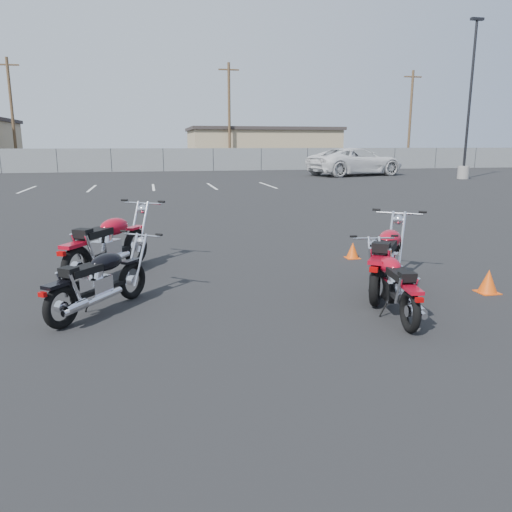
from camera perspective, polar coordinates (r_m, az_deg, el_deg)
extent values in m
plane|color=black|center=(6.54, -0.62, -6.78)|extent=(120.00, 120.00, 0.00)
torus|color=black|center=(9.38, -13.60, 1.02)|extent=(0.45, 0.64, 0.68)
cylinder|color=silver|center=(9.38, -13.60, 1.02)|extent=(0.19, 0.21, 0.18)
torus|color=black|center=(8.09, -19.78, -1.24)|extent=(0.45, 0.64, 0.68)
cylinder|color=silver|center=(8.09, -19.78, -1.24)|extent=(0.19, 0.21, 0.18)
cube|color=black|center=(8.71, -16.48, 0.26)|extent=(0.71, 1.07, 0.07)
cube|color=silver|center=(8.65, -16.72, 0.62)|extent=(0.49, 0.53, 0.34)
cylinder|color=silver|center=(8.62, -16.81, 1.94)|extent=(0.34, 0.36, 0.30)
ellipsoid|color=#A30A1C|center=(8.80, -15.90, 3.25)|extent=(0.63, 0.74, 0.29)
cube|color=black|center=(8.37, -17.98, 2.50)|extent=(0.57, 0.68, 0.11)
cube|color=black|center=(8.14, -19.18, 2.46)|extent=(0.32, 0.30, 0.14)
cube|color=#A30A1C|center=(8.00, -20.07, 1.19)|extent=(0.42, 0.51, 0.06)
cube|color=#A30A1C|center=(9.32, -13.71, 3.15)|extent=(0.32, 0.40, 0.05)
cylinder|color=silver|center=(8.08, -18.44, 0.89)|extent=(0.16, 0.21, 0.44)
cylinder|color=silver|center=(8.24, -19.94, 1.01)|extent=(0.16, 0.21, 0.44)
cylinder|color=silver|center=(8.36, -16.77, -0.75)|extent=(0.73, 1.11, 0.14)
cylinder|color=silver|center=(8.07, -18.26, -1.16)|extent=(0.32, 0.41, 0.15)
cylinder|color=silver|center=(9.38, -12.75, 3.29)|extent=(0.27, 0.41, 0.89)
cylinder|color=silver|center=(9.48, -13.79, 3.34)|extent=(0.27, 0.41, 0.89)
sphere|color=silver|center=(9.54, -12.79, 5.23)|extent=(0.25, 0.25, 0.18)
cylinder|color=silver|center=(9.54, -12.75, 5.91)|extent=(0.69, 0.44, 0.03)
cylinder|color=black|center=(9.32, -10.76, 6.12)|extent=(0.14, 0.10, 0.04)
cylinder|color=black|center=(9.73, -14.82, 6.20)|extent=(0.14, 0.10, 0.04)
cylinder|color=black|center=(8.76, -17.66, -1.18)|extent=(0.17, 0.11, 0.34)
cube|color=#990505|center=(7.80, -21.37, 0.25)|extent=(0.13, 0.12, 0.07)
torus|color=black|center=(7.36, -13.97, -2.73)|extent=(0.41, 0.49, 0.54)
cylinder|color=silver|center=(7.36, -13.97, -2.73)|extent=(0.16, 0.17, 0.14)
torus|color=black|center=(6.45, -21.37, -5.44)|extent=(0.41, 0.49, 0.54)
cylinder|color=silver|center=(6.45, -21.37, -5.44)|extent=(0.16, 0.17, 0.14)
cube|color=black|center=(6.88, -17.44, -3.71)|extent=(0.65, 0.81, 0.05)
cube|color=silver|center=(6.84, -17.72, -3.37)|extent=(0.41, 0.43, 0.27)
cylinder|color=silver|center=(6.79, -17.82, -2.05)|extent=(0.28, 0.29, 0.24)
ellipsoid|color=black|center=(6.91, -16.72, -0.65)|extent=(0.54, 0.58, 0.23)
cube|color=black|center=(6.61, -19.21, -1.58)|extent=(0.49, 0.54, 0.09)
cube|color=black|center=(6.45, -20.63, -1.71)|extent=(0.26, 0.25, 0.11)
cube|color=black|center=(6.36, -21.69, -3.04)|extent=(0.36, 0.40, 0.05)
cube|color=black|center=(7.29, -14.09, -0.57)|extent=(0.28, 0.32, 0.04)
cylinder|color=silver|center=(6.40, -19.98, -3.35)|extent=(0.14, 0.16, 0.36)
cylinder|color=silver|center=(6.56, -21.32, -3.09)|extent=(0.14, 0.16, 0.36)
cylinder|color=silver|center=(6.61, -18.07, -4.91)|extent=(0.67, 0.84, 0.12)
cylinder|color=silver|center=(6.41, -19.86, -5.43)|extent=(0.28, 0.32, 0.12)
cylinder|color=silver|center=(7.32, -13.06, -0.42)|extent=(0.25, 0.31, 0.71)
cylinder|color=silver|center=(7.42, -14.05, -0.30)|extent=(0.25, 0.31, 0.71)
sphere|color=silver|center=(7.44, -12.95, 1.63)|extent=(0.20, 0.20, 0.14)
cylinder|color=silver|center=(7.43, -12.90, 2.34)|extent=(0.52, 0.41, 0.03)
cylinder|color=black|center=(7.22, -11.03, 2.42)|extent=(0.11, 0.09, 0.03)
cylinder|color=black|center=(7.61, -14.87, 2.75)|extent=(0.11, 0.09, 0.03)
cylinder|color=black|center=(6.95, -18.62, -5.11)|extent=(0.13, 0.10, 0.27)
cube|color=#990505|center=(6.23, -23.22, -4.07)|extent=(0.10, 0.10, 0.05)
torus|color=black|center=(7.30, 13.66, -2.93)|extent=(0.17, 0.53, 0.52)
cylinder|color=silver|center=(7.30, 13.66, -2.93)|extent=(0.10, 0.15, 0.14)
torus|color=black|center=(6.17, 17.19, -6.05)|extent=(0.17, 0.53, 0.52)
cylinder|color=silver|center=(6.17, 17.19, -6.05)|extent=(0.10, 0.15, 0.14)
cube|color=black|center=(6.72, 15.29, -4.08)|extent=(0.21, 0.91, 0.05)
cube|color=silver|center=(6.67, 15.44, -3.76)|extent=(0.29, 0.36, 0.26)
cylinder|color=silver|center=(6.63, 15.52, -2.46)|extent=(0.20, 0.24, 0.23)
ellipsoid|color=#A30A1C|center=(6.78, 15.02, -1.04)|extent=(0.33, 0.53, 0.22)
cube|color=black|center=(6.40, 16.22, -2.07)|extent=(0.29, 0.50, 0.09)
cube|color=black|center=(6.20, 16.92, -2.27)|extent=(0.21, 0.18, 0.10)
cube|color=#A30A1C|center=(6.08, 17.42, -3.66)|extent=(0.20, 0.38, 0.04)
cube|color=#A30A1C|center=(7.23, 13.78, -0.85)|extent=(0.15, 0.31, 0.03)
cylinder|color=silver|center=(6.26, 17.78, -3.74)|extent=(0.06, 0.16, 0.34)
cylinder|color=silver|center=(6.19, 15.99, -3.82)|extent=(0.06, 0.16, 0.34)
cylinder|color=silver|center=(6.55, 17.16, -5.11)|extent=(0.21, 0.96, 0.11)
cylinder|color=silver|center=(6.30, 18.07, -5.72)|extent=(0.15, 0.32, 0.11)
cylinder|color=silver|center=(7.35, 14.11, -0.62)|extent=(0.09, 0.35, 0.68)
cylinder|color=silver|center=(7.31, 12.95, -0.64)|extent=(0.09, 0.35, 0.68)
sphere|color=silver|center=(7.41, 13.30, 1.31)|extent=(0.16, 0.16, 0.14)
cylinder|color=silver|center=(7.41, 13.30, 2.00)|extent=(0.60, 0.11, 0.03)
cylinder|color=black|center=(7.49, 15.57, 2.24)|extent=(0.11, 0.05, 0.03)
cylinder|color=black|center=(7.30, 11.08, 2.22)|extent=(0.11, 0.05, 0.03)
cylinder|color=black|center=(6.65, 14.46, -5.69)|extent=(0.14, 0.04, 0.26)
cube|color=#990505|center=(5.89, 18.17, -4.79)|extent=(0.09, 0.06, 0.05)
torus|color=black|center=(8.49, 15.46, -0.41)|extent=(0.47, 0.59, 0.64)
cylinder|color=silver|center=(8.49, 15.46, -0.41)|extent=(0.19, 0.20, 0.17)
torus|color=black|center=(7.00, 13.64, -3.08)|extent=(0.47, 0.59, 0.64)
cylinder|color=silver|center=(7.00, 13.64, -3.08)|extent=(0.19, 0.20, 0.17)
cube|color=black|center=(7.73, 14.65, -1.31)|extent=(0.74, 0.98, 0.06)
cube|color=silver|center=(7.67, 14.62, -0.93)|extent=(0.48, 0.51, 0.32)
cylinder|color=silver|center=(7.63, 14.70, 0.47)|extent=(0.33, 0.34, 0.28)
ellipsoid|color=#A30A1C|center=(7.84, 15.04, 1.90)|extent=(0.63, 0.70, 0.27)
cube|color=black|center=(7.34, 14.43, 1.05)|extent=(0.57, 0.64, 0.11)
cube|color=black|center=(7.07, 14.10, 0.98)|extent=(0.30, 0.29, 0.13)
cube|color=#A30A1C|center=(6.90, 13.76, -0.43)|extent=(0.42, 0.48, 0.05)
cube|color=#A30A1C|center=(8.43, 15.59, 1.82)|extent=(0.32, 0.38, 0.04)
cylinder|color=silver|center=(7.07, 15.00, -0.76)|extent=(0.16, 0.19, 0.42)
cylinder|color=silver|center=(7.11, 12.96, -0.57)|extent=(0.16, 0.19, 0.42)
cylinder|color=silver|center=(7.42, 15.55, -2.47)|extent=(0.76, 1.02, 0.14)
cylinder|color=silver|center=(7.09, 15.16, -2.98)|extent=(0.32, 0.38, 0.14)
cylinder|color=silver|center=(8.54, 16.36, 1.95)|extent=(0.29, 0.38, 0.85)
cylinder|color=silver|center=(8.56, 15.08, 2.06)|extent=(0.29, 0.38, 0.85)
sphere|color=silver|center=(8.67, 15.98, 4.00)|extent=(0.24, 0.24, 0.17)
cylinder|color=silver|center=(8.68, 16.05, 4.72)|extent=(0.63, 0.46, 0.03)
cylinder|color=black|center=(8.61, 18.52, 4.79)|extent=(0.13, 0.11, 0.04)
cylinder|color=black|center=(8.71, 13.59, 5.17)|extent=(0.13, 0.11, 0.04)
cylinder|color=black|center=(7.70, 13.34, -2.86)|extent=(0.15, 0.12, 0.32)
cube|color=#990505|center=(6.65, 13.31, -1.52)|extent=(0.12, 0.11, 0.06)
cone|color=#EE4F0C|center=(9.89, 10.98, 0.68)|extent=(0.24, 0.24, 0.30)
cube|color=#EE4F0C|center=(9.92, 10.95, -0.20)|extent=(0.26, 0.26, 0.01)
cone|color=#EE4F0C|center=(8.22, 25.02, -2.58)|extent=(0.28, 0.28, 0.34)
cube|color=#EE4F0C|center=(8.27, 24.90, -3.77)|extent=(0.30, 0.30, 0.01)
cylinder|color=gray|center=(34.34, 22.60, 8.81)|extent=(0.70, 0.70, 0.80)
cylinder|color=black|center=(34.41, 23.29, 16.51)|extent=(0.16, 0.16, 8.46)
cube|color=black|center=(35.03, 23.96, 23.52)|extent=(0.80, 0.25, 0.15)
cube|color=slate|center=(41.08, -10.55, 10.75)|extent=(80.00, 0.04, 1.80)
cylinder|color=black|center=(42.46, -27.19, 9.64)|extent=(0.06, 0.06, 1.80)
cylinder|color=black|center=(41.62, -21.79, 10.09)|extent=(0.06, 0.06, 1.80)
cylinder|color=black|center=(41.16, -16.21, 10.47)|extent=(0.06, 0.06, 1.80)
cylinder|color=black|center=(41.08, -10.55, 10.75)|extent=(0.06, 0.06, 1.80)
cylinder|color=black|center=(41.40, -4.91, 10.93)|extent=(0.06, 0.06, 1.80)
cylinder|color=black|center=(42.09, 0.60, 11.00)|extent=(0.06, 0.06, 1.80)
cylinder|color=black|center=(43.14, 5.89, 10.98)|extent=(0.06, 0.06, 1.80)
cylinder|color=black|center=(44.53, 10.88, 10.88)|extent=(0.06, 0.06, 1.80)
cylinder|color=black|center=(46.22, 15.54, 10.71)|extent=(0.06, 0.06, 1.80)
cylinder|color=black|center=(48.19, 19.83, 10.49)|extent=(0.06, 0.06, 1.80)
cylinder|color=black|center=(50.40, 23.77, 10.24)|extent=(0.06, 0.06, 1.80)
cube|color=tan|center=(51.29, 0.58, 12.21)|extent=(14.00, 9.00, 3.40)
cube|color=#362F2D|center=(51.31, 0.58, 14.28)|extent=(14.40, 9.40, 0.30)
cylinder|color=#4A3522|center=(47.35, -26.08, 14.31)|extent=(0.24, 0.24, 9.00)
cube|color=#4A3522|center=(47.70, -26.56, 18.97)|extent=(1.80, 0.12, 0.12)
cylinder|color=#4A3522|center=(45.68, -3.08, 15.64)|extent=(0.24, 0.24, 9.00)
cube|color=#4A3522|center=(46.04, -3.14, 20.50)|extent=(1.80, 0.12, 0.12)
cylinder|color=#4A3522|center=(52.55, 17.20, 14.73)|extent=(0.24, 0.24, 9.00)
cube|color=#4A3522|center=(52.87, 17.50, 18.95)|extent=(1.80, 0.12, 0.12)
cube|color=silver|center=(26.77, -24.69, 6.92)|extent=(0.12, 4.00, 0.01)
cube|color=silver|center=(26.28, -18.25, 7.36)|extent=(0.12, 4.00, 0.01)
cube|color=silver|center=(26.14, -11.65, 7.70)|extent=(0.12, 4.00, 0.01)
cube|color=silver|center=(26.33, -5.05, 7.95)|extent=(0.12, 4.00, 0.01)
cube|color=silver|center=(26.87, 1.37, 8.09)|extent=(0.12, 4.00, 0.01)
imported|color=silver|center=(35.87, 11.35, 11.40)|extent=(4.97, 8.38, 2.98)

